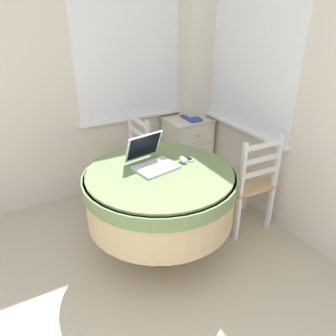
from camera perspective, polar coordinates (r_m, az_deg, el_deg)
corner_room_shell at (r=2.46m, az=0.12°, el=13.24°), size 4.55×4.73×2.55m
round_dining_table at (r=2.47m, az=-1.36°, el=-4.15°), size 1.14×1.14×0.76m
laptop at (r=2.44m, az=-2.88°, el=1.44°), size 0.35×0.36×0.23m
computer_mouse at (r=2.51m, az=2.67°, el=1.45°), size 0.05×0.08×0.04m
cell_phone at (r=2.56m, az=3.32°, el=1.62°), size 0.10×0.13×0.01m
dining_chair_near_back_window at (r=3.24m, az=-6.89°, el=0.87°), size 0.40×0.43×0.91m
dining_chair_near_right_window at (r=2.94m, az=13.72°, el=-2.70°), size 0.43×0.40×0.91m
corner_cabinet at (r=3.74m, az=3.37°, el=3.35°), size 0.48×0.41×0.73m
book_on_cabinet at (r=3.59m, az=4.13°, el=8.65°), size 0.14×0.24×0.02m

